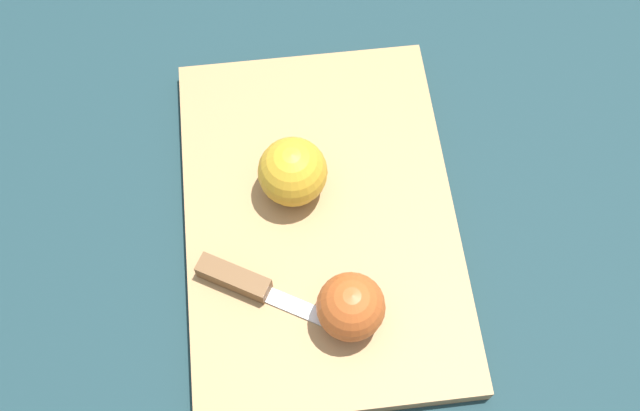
# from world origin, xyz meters

# --- Properties ---
(ground_plane) EXTENTS (4.00, 4.00, 0.00)m
(ground_plane) POSITION_xyz_m (0.00, 0.00, 0.00)
(ground_plane) COLOR #193338
(cutting_board) EXTENTS (0.44, 0.33, 0.02)m
(cutting_board) POSITION_xyz_m (0.00, 0.00, 0.01)
(cutting_board) COLOR #A37A4C
(cutting_board) RESTS_ON ground_plane
(apple_half_left) EXTENTS (0.07, 0.07, 0.07)m
(apple_half_left) POSITION_xyz_m (-0.03, -0.03, 0.06)
(apple_half_left) COLOR gold
(apple_half_left) RESTS_ON cutting_board
(apple_half_right) EXTENTS (0.07, 0.07, 0.07)m
(apple_half_right) POSITION_xyz_m (0.11, 0.03, 0.05)
(apple_half_right) COLOR #AD4C1E
(apple_half_right) RESTS_ON cutting_board
(knife) EXTENTS (0.08, 0.16, 0.02)m
(knife) POSITION_xyz_m (0.08, -0.07, 0.03)
(knife) COLOR silver
(knife) RESTS_ON cutting_board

